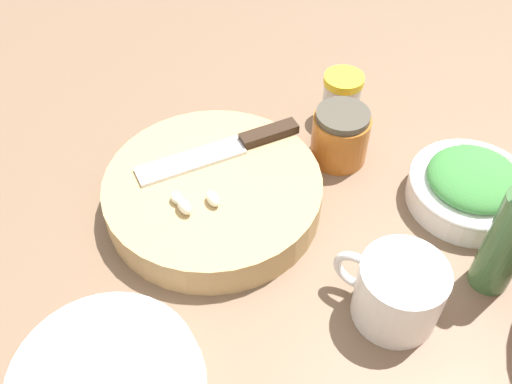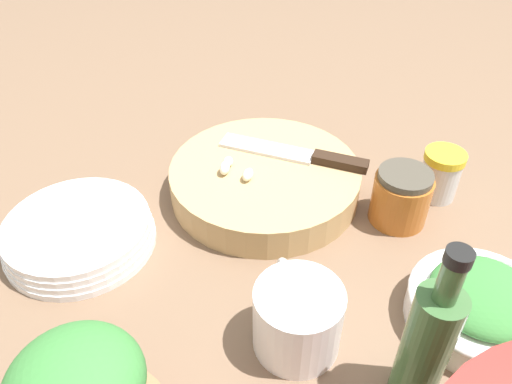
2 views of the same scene
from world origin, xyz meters
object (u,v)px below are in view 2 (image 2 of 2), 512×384
Objects in this scene: plate_stack at (79,233)px; oil_bottle at (427,343)px; cutting_board at (265,180)px; honey_jar at (401,197)px; spice_jar at (440,174)px; chef_knife at (302,155)px; garlic_cloves at (234,169)px; herb_bowl at (481,305)px; coffee_mug at (297,318)px.

oil_bottle is (-0.44, 0.05, 0.06)m from plate_stack.
cutting_board is 3.49× the size of honey_jar.
honey_jar is at bearing -175.40° from cutting_board.
spice_jar is at bearing -121.08° from honey_jar.
cutting_board is 3.67× the size of spice_jar.
garlic_cloves is at bearing 131.97° from chef_knife.
spice_jar reaches higher than garlic_cloves.
chef_knife is 0.11m from garlic_cloves.
herb_bowl is at bearing -116.38° from oil_bottle.
coffee_mug reaches higher than honey_jar.
honey_jar is at bearing 58.92° from spice_jar.
spice_jar is at bearing -109.68° from coffee_mug.
spice_jar is 0.38× the size of oil_bottle.
chef_knife is at bearing -73.09° from coffee_mug.
herb_bowl is 1.40× the size of coffee_mug.
honey_jar reaches higher than spice_jar.
cutting_board is 0.27m from plate_stack.
spice_jar is 0.33m from oil_bottle.
herb_bowl is at bearing 107.30° from spice_jar.
chef_knife is at bearing -53.52° from oil_bottle.
cutting_board is at bearing -140.88° from garlic_cloves.
garlic_cloves is at bearing -132.86° from plate_stack.
spice_jar is at bearing -159.33° from cutting_board.
oil_bottle is at bearing 143.88° from garlic_cloves.
garlic_cloves reaches higher than chef_knife.
herb_bowl reaches higher than plate_stack.
garlic_cloves is at bearing 39.12° from cutting_board.
garlic_cloves is 0.36m from oil_bottle.
oil_bottle is at bearing -144.97° from chef_knife.
herb_bowl is at bearing 128.14° from honey_jar.
herb_bowl is 0.50m from plate_stack.
plate_stack is at bearing 7.45° from herb_bowl.
plate_stack is (0.23, 0.24, -0.03)m from chef_knife.
herb_bowl is 0.18m from honey_jar.
honey_jar is at bearing -102.11° from chef_knife.
garlic_cloves is at bearing -16.04° from herb_bowl.
oil_bottle is (-0.01, 0.33, 0.04)m from spice_jar.
herb_bowl is 0.81× the size of oil_bottle.
oil_bottle reaches higher than cutting_board.
garlic_cloves is 0.26m from coffee_mug.
cutting_board is at bearing -134.25° from plate_stack.
garlic_cloves is 0.28× the size of oil_bottle.
garlic_cloves is at bearing -36.12° from oil_bottle.
spice_jar is 0.52m from plate_stack.
coffee_mug is at bearing -4.77° from oil_bottle.
plate_stack is (0.19, 0.19, -0.00)m from cutting_board.
spice_jar is 0.95× the size of honey_jar.
coffee_mug is 0.58× the size of oil_bottle.
chef_knife reaches higher than plate_stack.
cutting_board is at bearing -22.67° from herb_bowl.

